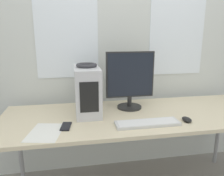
{
  "coord_description": "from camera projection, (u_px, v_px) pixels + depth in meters",
  "views": [
    {
      "loc": [
        -0.51,
        -1.25,
        1.42
      ],
      "look_at": [
        -0.21,
        0.39,
        1.0
      ],
      "focal_mm": 35.0,
      "sensor_mm": 36.0,
      "label": 1
    }
  ],
  "objects": [
    {
      "name": "desk",
      "position": [
        137.0,
        119.0,
        1.82
      ],
      "size": [
        2.21,
        0.79,
        0.77
      ],
      "color": "beige",
      "rests_on": "ground_plane"
    },
    {
      "name": "wall_back",
      "position": [
        124.0,
        40.0,
        2.17
      ],
      "size": [
        8.0,
        0.07,
        2.7
      ],
      "color": "silver",
      "rests_on": "ground_plane"
    },
    {
      "name": "cell_phone",
      "position": [
        66.0,
        126.0,
        1.56
      ],
      "size": [
        0.08,
        0.15,
        0.01
      ],
      "rotation": [
        0.0,
        0.0,
        -0.14
      ],
      "color": "black",
      "rests_on": "desk"
    },
    {
      "name": "headphones",
      "position": [
        87.0,
        65.0,
        1.76
      ],
      "size": [
        0.17,
        0.17,
        0.03
      ],
      "color": "#333338",
      "rests_on": "pc_tower"
    },
    {
      "name": "mouse",
      "position": [
        187.0,
        119.0,
        1.66
      ],
      "size": [
        0.06,
        0.1,
        0.03
      ],
      "color": "black",
      "rests_on": "desk"
    },
    {
      "name": "paper_sheet_left",
      "position": [
        45.0,
        132.0,
        1.47
      ],
      "size": [
        0.27,
        0.33,
        0.0
      ],
      "rotation": [
        0.0,
        0.0,
        -0.2
      ],
      "color": "white",
      "rests_on": "desk"
    },
    {
      "name": "monitor_main",
      "position": [
        130.0,
        79.0,
        1.9
      ],
      "size": [
        0.42,
        0.22,
        0.5
      ],
      "color": "black",
      "rests_on": "desk"
    },
    {
      "name": "pc_tower",
      "position": [
        87.0,
        90.0,
        1.81
      ],
      "size": [
        0.2,
        0.43,
        0.39
      ],
      "color": "silver",
      "rests_on": "desk"
    },
    {
      "name": "keyboard",
      "position": [
        147.0,
        123.0,
        1.6
      ],
      "size": [
        0.47,
        0.14,
        0.02
      ],
      "color": "silver",
      "rests_on": "desk"
    }
  ]
}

